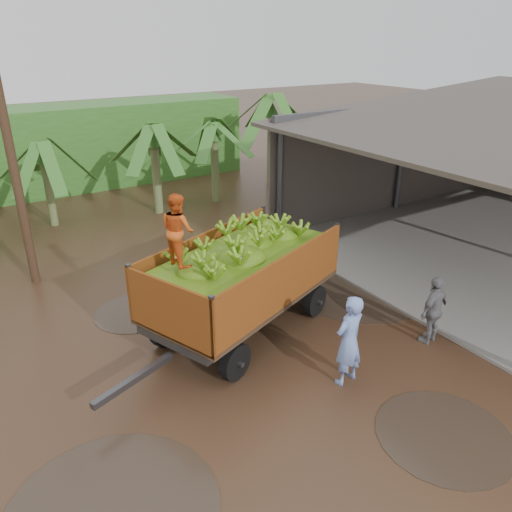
{
  "coord_description": "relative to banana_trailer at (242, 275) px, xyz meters",
  "views": [
    {
      "loc": [
        -3.94,
        -7.31,
        6.4
      ],
      "look_at": [
        1.93,
        1.89,
        1.55
      ],
      "focal_mm": 35.0,
      "sensor_mm": 36.0,
      "label": 1
    }
  ],
  "objects": [
    {
      "name": "man_blue",
      "position": [
        0.74,
        -2.76,
        -0.46
      ],
      "size": [
        0.76,
        0.56,
        1.92
      ],
      "primitive_type": "imported",
      "rotation": [
        0.0,
        0.0,
        3.29
      ],
      "color": "#758FD6",
      "rests_on": "ground"
    },
    {
      "name": "utility_pole",
      "position": [
        -3.64,
        5.31,
        2.54
      ],
      "size": [
        1.2,
        0.24,
        7.82
      ],
      "color": "#47301E",
      "rests_on": "ground"
    },
    {
      "name": "man_grey",
      "position": [
        3.33,
        -2.7,
        -0.62
      ],
      "size": [
        1.0,
        0.54,
        1.62
      ],
      "primitive_type": "imported",
      "rotation": [
        0.0,
        0.0,
        3.3
      ],
      "color": "slate",
      "rests_on": "ground"
    },
    {
      "name": "banana_trailer",
      "position": [
        0.0,
        0.0,
        0.0
      ],
      "size": [
        6.58,
        3.82,
        3.65
      ],
      "rotation": [
        0.0,
        0.0,
        0.36
      ],
      "color": "#AD5718",
      "rests_on": "ground"
    },
    {
      "name": "ground",
      "position": [
        -1.24,
        -1.38,
        -1.43
      ],
      "size": [
        100.0,
        100.0,
        0.0
      ],
      "primitive_type": "plane",
      "color": "black",
      "rests_on": "ground"
    },
    {
      "name": "packing_shed",
      "position": [
        10.53,
        0.39,
        1.08
      ],
      "size": [
        12.78,
        10.8,
        4.76
      ],
      "color": "gray",
      "rests_on": "ground"
    }
  ]
}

